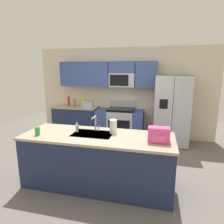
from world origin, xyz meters
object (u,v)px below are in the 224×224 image
(pepper_mill, at_px, (75,103))
(soap_dispenser, at_px, (77,128))
(sink_faucet, at_px, (95,122))
(toaster, at_px, (88,104))
(drink_cup_green, at_px, (37,131))
(refrigerator, at_px, (171,110))
(range_oven, at_px, (120,124))
(bottle_red, at_px, (69,101))
(bottle_yellow, at_px, (82,101))
(backpack, at_px, (159,134))
(paper_towel_roll, at_px, (113,126))

(pepper_mill, relative_size, soap_dispenser, 1.30)
(sink_faucet, bearing_deg, toaster, 113.60)
(toaster, height_order, drink_cup_green, drink_cup_green)
(toaster, bearing_deg, refrigerator, -0.47)
(toaster, xyz_separation_m, sink_faucet, (0.92, -2.11, 0.08))
(pepper_mill, bearing_deg, range_oven, 0.10)
(toaster, xyz_separation_m, bottle_red, (-0.66, 0.10, 0.05))
(soap_dispenser, bearing_deg, bottle_yellow, 109.87)
(range_oven, relative_size, sink_faucet, 4.82)
(pepper_mill, distance_m, soap_dispenser, 2.49)
(pepper_mill, bearing_deg, bottle_yellow, 10.09)
(backpack, bearing_deg, paper_towel_roll, 162.64)
(paper_towel_roll, bearing_deg, bottle_red, 130.46)
(soap_dispenser, relative_size, paper_towel_roll, 0.71)
(soap_dispenser, bearing_deg, sink_faucet, 17.14)
(refrigerator, height_order, pepper_mill, refrigerator)
(soap_dispenser, bearing_deg, pepper_mill, 114.93)
(range_oven, xyz_separation_m, soap_dispenser, (-0.32, -2.26, 0.53))
(range_oven, height_order, refrigerator, refrigerator)
(toaster, distance_m, drink_cup_green, 2.53)
(sink_faucet, bearing_deg, paper_towel_roll, -4.81)
(soap_dispenser, xyz_separation_m, backpack, (1.40, -0.17, 0.05))
(toaster, bearing_deg, bottle_yellow, 157.68)
(range_oven, bearing_deg, refrigerator, -2.92)
(bottle_red, height_order, paper_towel_roll, bottle_red)
(toaster, bearing_deg, bottle_red, 171.49)
(sink_faucet, distance_m, paper_towel_roll, 0.34)
(refrigerator, height_order, toaster, refrigerator)
(pepper_mill, bearing_deg, bottle_red, 167.62)
(refrigerator, relative_size, sink_faucet, 6.56)
(pepper_mill, height_order, backpack, backpack)
(range_oven, xyz_separation_m, drink_cup_green, (-0.90, -2.58, 0.53))
(bottle_red, height_order, backpack, bottle_red)
(refrigerator, relative_size, soap_dispenser, 10.88)
(sink_faucet, relative_size, paper_towel_roll, 1.17)
(sink_faucet, xyz_separation_m, drink_cup_green, (-0.88, -0.41, -0.10))
(bottle_yellow, relative_size, backpack, 0.92)
(range_oven, xyz_separation_m, refrigerator, (1.41, -0.07, 0.48))
(refrigerator, height_order, sink_faucet, refrigerator)
(paper_towel_roll, bearing_deg, soap_dispenser, -173.95)
(range_oven, height_order, toaster, range_oven)
(toaster, xyz_separation_m, backpack, (2.02, -2.38, 0.03))
(backpack, bearing_deg, soap_dispenser, 173.06)
(range_oven, relative_size, pepper_mill, 6.15)
(refrigerator, distance_m, soap_dispenser, 2.79)
(toaster, xyz_separation_m, bottle_yellow, (-0.22, 0.09, 0.06))
(pepper_mill, xyz_separation_m, sink_faucet, (1.36, -2.16, 0.06))
(range_oven, height_order, bottle_red, bottle_red)
(paper_towel_roll, bearing_deg, pepper_mill, 127.64)
(range_oven, xyz_separation_m, paper_towel_roll, (0.32, -2.19, 0.58))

